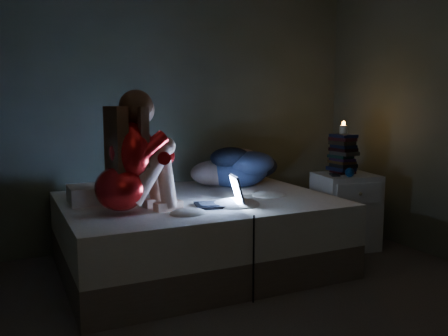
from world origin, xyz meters
TOP-DOWN VIEW (x-y plane):
  - floor at (0.00, 0.00)m, footprint 3.60×3.80m
  - wall_back at (0.00, 1.91)m, footprint 3.60×0.02m
  - bed at (-0.13, 1.10)m, footprint 2.04×1.53m
  - pillow at (-0.85, 1.28)m, footprint 0.44×0.31m
  - woman at (-0.80, 0.80)m, footprint 0.57×0.43m
  - laptop at (-0.11, 0.76)m, footprint 0.37×0.30m
  - clothes_pile at (0.42, 1.50)m, footprint 0.67×0.56m
  - nightstand at (1.27, 1.03)m, footprint 0.57×0.53m
  - book_stack at (1.28, 1.09)m, footprint 0.19×0.25m
  - candle at (1.28, 1.09)m, footprint 0.07×0.07m
  - phone at (1.13, 0.98)m, footprint 0.11×0.15m
  - blue_orb at (1.22, 0.88)m, footprint 0.08×0.08m

SIDE VIEW (x-z plane):
  - floor at x=0.00m, z-range -0.02..0.00m
  - bed at x=-0.13m, z-range 0.00..0.56m
  - nightstand at x=1.27m, z-range 0.00..0.67m
  - pillow at x=-0.85m, z-range 0.56..0.69m
  - phone at x=1.13m, z-range 0.67..0.68m
  - laptop at x=-0.11m, z-range 0.56..0.79m
  - blue_orb at x=1.22m, z-range 0.67..0.75m
  - clothes_pile at x=0.42m, z-range 0.56..0.93m
  - book_stack at x=1.28m, z-range 0.67..1.03m
  - woman at x=-0.80m, z-range 0.56..1.39m
  - candle at x=1.28m, z-range 1.03..1.11m
  - wall_back at x=0.00m, z-range 0.00..2.60m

